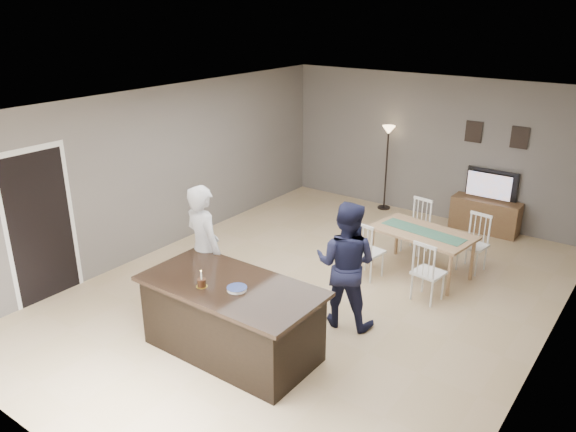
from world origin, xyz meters
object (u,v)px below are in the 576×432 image
Objects in this scene: television at (490,185)px; tv_console at (485,216)px; dining_table at (422,239)px; floor_lamp at (388,145)px; woman at (204,249)px; birthday_cake at (202,283)px; kitchen_island at (232,318)px; man at (346,264)px; plate_stack at (237,289)px.

tv_console is at bearing 90.00° from television.
dining_table is 3.03m from floor_lamp.
woman is 1.07m from birthday_cake.
kitchen_island is 5.78m from television.
woman is at bearing 132.75° from birthday_cake.
tv_console is at bearing -108.05° from man.
birthday_cake reaches higher than plate_stack.
floor_lamp reaches higher than plate_stack.
dining_table reaches higher than tv_console.
woman is at bearing 149.93° from kitchen_island.
tv_console is at bearing 77.84° from kitchen_island.
birthday_cake is at bearing 76.33° from television.
man is at bearing -140.80° from woman.
floor_lamp is at bearing 1.41° from television.
tv_console is at bearing 79.46° from plate_stack.
woman is at bearing 13.54° from man.
birthday_cake is (-1.43, -5.80, 0.65)m from tv_console.
plate_stack is (-0.59, -1.41, 0.08)m from man.
floor_lamp is (-0.83, 5.59, 0.86)m from kitchen_island.
tv_console is 2.33m from dining_table.
plate_stack is at bearing -100.54° from tv_console.
kitchen_island is at bearing -102.16° from tv_console.
birthday_cake is at bearing 46.75° from man.
dining_table is (-0.24, -2.37, -0.29)m from television.
television is at bearing 92.17° from dining_table.
television is (1.20, 5.64, 0.41)m from kitchen_island.
dining_table reaches higher than kitchen_island.
birthday_cake is 5.86m from floor_lamp.
television is at bearing 90.00° from tv_console.
birthday_cake is 0.42m from plate_stack.
television is 6.04m from birthday_cake.
man is at bearing 58.56° from birthday_cake.
man is 7.23× the size of plate_stack.
floor_lamp reaches higher than man.
man is (-0.46, -4.22, 0.54)m from tv_console.
tv_console is at bearing 76.17° from birthday_cake.
man reaches higher than dining_table.
woman is at bearing -91.31° from floor_lamp.
woman is 7.67× the size of plate_stack.
tv_console is 1.31× the size of television.
birthday_cake is 0.89× the size of plate_stack.
man is 0.99× the size of floor_lamp.
dining_table is (1.91, 2.72, -0.31)m from woman.
television is 5.53m from woman.
kitchen_island is 2.35× the size of television.
floor_lamp is (-0.61, 5.82, 0.37)m from birthday_cake.
man is (-0.46, -4.29, -0.03)m from television.
birthday_cake is at bearing -100.79° from dining_table.
dining_table is at bearing -52.33° from floor_lamp.
plate_stack is 5.75m from floor_lamp.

